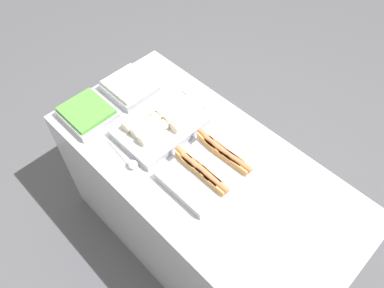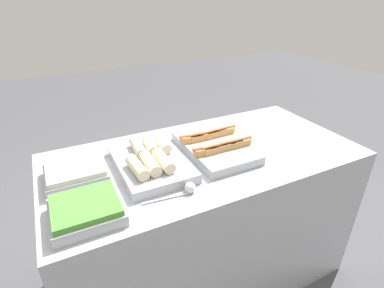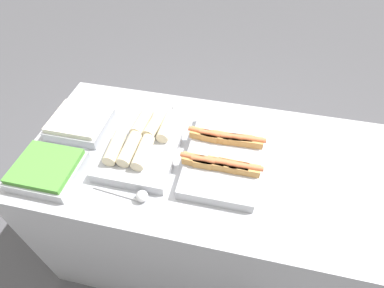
{
  "view_description": "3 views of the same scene",
  "coord_description": "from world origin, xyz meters",
  "px_view_note": "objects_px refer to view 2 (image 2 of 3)",
  "views": [
    {
      "loc": [
        0.73,
        -0.8,
        2.48
      ],
      "look_at": [
        -0.08,
        0.0,
        1.0
      ],
      "focal_mm": 35.0,
      "sensor_mm": 36.0,
      "label": 1
    },
    {
      "loc": [
        -0.7,
        -1.24,
        1.72
      ],
      "look_at": [
        -0.08,
        0.0,
        1.0
      ],
      "focal_mm": 28.0,
      "sensor_mm": 36.0,
      "label": 2
    },
    {
      "loc": [
        0.11,
        -0.87,
        1.96
      ],
      "look_at": [
        -0.08,
        0.0,
        1.0
      ],
      "focal_mm": 28.0,
      "sensor_mm": 36.0,
      "label": 3
    }
  ],
  "objects_px": {
    "tray_side_front": "(86,210)",
    "serving_spoon_far": "(146,139)",
    "tray_hotdogs": "(215,145)",
    "tray_wraps": "(151,161)",
    "serving_spoon_near": "(187,189)",
    "tray_side_back": "(76,173)"
  },
  "relations": [
    {
      "from": "tray_hotdogs",
      "to": "tray_side_back",
      "type": "xyz_separation_m",
      "value": [
        -0.72,
        0.06,
        -0.0
      ]
    },
    {
      "from": "tray_wraps",
      "to": "serving_spoon_near",
      "type": "xyz_separation_m",
      "value": [
        0.07,
        -0.27,
        -0.02
      ]
    },
    {
      "from": "tray_hotdogs",
      "to": "serving_spoon_near",
      "type": "relative_size",
      "value": 1.96
    },
    {
      "from": "serving_spoon_near",
      "to": "tray_side_back",
      "type": "bearing_deg",
      "value": 141.65
    },
    {
      "from": "tray_side_back",
      "to": "tray_hotdogs",
      "type": "bearing_deg",
      "value": -4.72
    },
    {
      "from": "tray_wraps",
      "to": "serving_spoon_near",
      "type": "distance_m",
      "value": 0.28
    },
    {
      "from": "tray_side_front",
      "to": "serving_spoon_far",
      "type": "relative_size",
      "value": 1.1
    },
    {
      "from": "tray_side_front",
      "to": "tray_hotdogs",
      "type": "bearing_deg",
      "value": 18.35
    },
    {
      "from": "tray_hotdogs",
      "to": "serving_spoon_near",
      "type": "height_order",
      "value": "tray_hotdogs"
    },
    {
      "from": "tray_hotdogs",
      "to": "tray_wraps",
      "type": "relative_size",
      "value": 1.01
    },
    {
      "from": "tray_wraps",
      "to": "serving_spoon_near",
      "type": "height_order",
      "value": "tray_wraps"
    },
    {
      "from": "tray_wraps",
      "to": "tray_side_front",
      "type": "relative_size",
      "value": 1.76
    },
    {
      "from": "tray_side_back",
      "to": "serving_spoon_near",
      "type": "bearing_deg",
      "value": -38.35
    },
    {
      "from": "tray_hotdogs",
      "to": "tray_side_front",
      "type": "relative_size",
      "value": 1.78
    },
    {
      "from": "tray_side_front",
      "to": "serving_spoon_far",
      "type": "distance_m",
      "value": 0.66
    },
    {
      "from": "tray_wraps",
      "to": "serving_spoon_far",
      "type": "relative_size",
      "value": 1.93
    },
    {
      "from": "tray_side_front",
      "to": "serving_spoon_near",
      "type": "bearing_deg",
      "value": -4.44
    },
    {
      "from": "tray_wraps",
      "to": "tray_hotdogs",
      "type": "bearing_deg",
      "value": -0.07
    },
    {
      "from": "serving_spoon_far",
      "to": "tray_wraps",
      "type": "bearing_deg",
      "value": -104.32
    },
    {
      "from": "tray_hotdogs",
      "to": "tray_side_front",
      "type": "distance_m",
      "value": 0.76
    },
    {
      "from": "tray_side_back",
      "to": "tray_wraps",
      "type": "bearing_deg",
      "value": -9.58
    },
    {
      "from": "tray_hotdogs",
      "to": "serving_spoon_far",
      "type": "xyz_separation_m",
      "value": [
        -0.3,
        0.27,
        -0.02
      ]
    }
  ]
}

